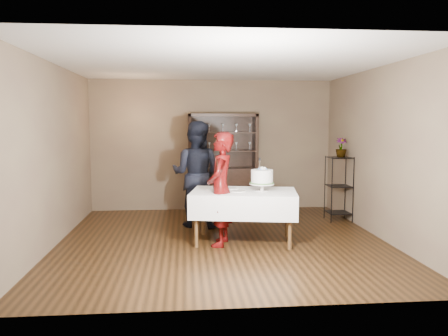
% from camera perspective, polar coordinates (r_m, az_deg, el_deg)
% --- Properties ---
extents(floor, '(5.00, 5.00, 0.00)m').
position_cam_1_polar(floor, '(6.88, -0.22, -9.42)').
color(floor, black).
rests_on(floor, ground).
extents(ceiling, '(5.00, 5.00, 0.00)m').
position_cam_1_polar(ceiling, '(6.69, -0.23, 13.48)').
color(ceiling, silver).
rests_on(ceiling, back_wall).
extents(back_wall, '(5.00, 0.02, 2.70)m').
position_cam_1_polar(back_wall, '(9.14, -1.57, 2.99)').
color(back_wall, brown).
rests_on(back_wall, floor).
extents(wall_left, '(0.02, 5.00, 2.70)m').
position_cam_1_polar(wall_left, '(6.90, -21.39, 1.60)').
color(wall_left, brown).
rests_on(wall_left, floor).
extents(wall_right, '(0.02, 5.00, 2.70)m').
position_cam_1_polar(wall_right, '(7.30, 19.73, 1.88)').
color(wall_right, brown).
rests_on(wall_right, floor).
extents(china_hutch, '(1.40, 0.48, 2.00)m').
position_cam_1_polar(china_hutch, '(8.97, -0.18, -1.47)').
color(china_hutch, black).
rests_on(china_hutch, floor).
extents(plant_etagere, '(0.42, 0.42, 1.20)m').
position_cam_1_polar(plant_etagere, '(8.39, 14.76, -2.27)').
color(plant_etagere, black).
rests_on(plant_etagere, floor).
extents(cake_table, '(1.72, 1.23, 0.79)m').
position_cam_1_polar(cake_table, '(6.68, 2.60, -4.58)').
color(cake_table, white).
rests_on(cake_table, floor).
extents(woman, '(0.54, 0.69, 1.69)m').
position_cam_1_polar(woman, '(6.47, -0.45, -2.75)').
color(woman, '#350504').
rests_on(woman, floor).
extents(man, '(1.08, 0.95, 1.85)m').
position_cam_1_polar(man, '(7.66, -3.68, -0.80)').
color(man, black).
rests_on(man, floor).
extents(cake, '(0.37, 0.37, 0.51)m').
position_cam_1_polar(cake, '(6.61, 4.98, -1.28)').
color(cake, white).
rests_on(cake, cake_table).
extents(plate_near, '(0.29, 0.29, 0.01)m').
position_cam_1_polar(plate_near, '(6.57, 1.87, -3.05)').
color(plate_near, white).
rests_on(plate_near, cake_table).
extents(plate_far, '(0.23, 0.23, 0.01)m').
position_cam_1_polar(plate_far, '(6.82, 1.17, -2.71)').
color(plate_far, white).
rests_on(plate_far, cake_table).
extents(potted_plant, '(0.20, 0.20, 0.36)m').
position_cam_1_polar(potted_plant, '(8.33, 15.05, 2.60)').
color(potted_plant, '#457136').
rests_on(potted_plant, plant_etagere).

